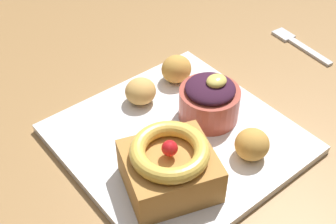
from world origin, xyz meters
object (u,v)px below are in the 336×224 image
(cake_slice, at_px, (170,166))
(fritter_front, at_px, (252,144))
(fritter_back, at_px, (176,69))
(fork, at_px, (298,44))
(berry_ramekin, at_px, (209,100))
(fritter_middle, at_px, (141,91))
(front_plate, at_px, (177,139))

(cake_slice, height_order, fritter_front, cake_slice)
(fritter_front, distance_m, fritter_back, 0.18)
(cake_slice, xyz_separation_m, fork, (0.37, 0.10, -0.04))
(berry_ramekin, distance_m, fritter_back, 0.09)
(cake_slice, relative_size, fritter_back, 2.73)
(berry_ramekin, distance_m, fritter_middle, 0.10)
(fritter_back, relative_size, fork, 0.36)
(front_plate, relative_size, cake_slice, 2.23)
(fritter_middle, bearing_deg, berry_ramekin, -57.52)
(cake_slice, bearing_deg, fritter_middle, 65.81)
(berry_ramekin, bearing_deg, cake_slice, -153.26)
(fritter_middle, height_order, fork, fritter_middle)
(fritter_middle, bearing_deg, fritter_front, -75.57)
(cake_slice, bearing_deg, fritter_front, -14.49)
(fritter_middle, relative_size, fork, 0.35)
(fritter_back, bearing_deg, cake_slice, -132.21)
(fritter_front, bearing_deg, cake_slice, 165.51)
(fork, bearing_deg, fritter_back, 84.98)
(cake_slice, xyz_separation_m, fritter_back, (0.14, 0.15, -0.01))
(cake_slice, distance_m, berry_ramekin, 0.13)
(fritter_front, height_order, fork, fritter_front)
(cake_slice, bearing_deg, front_plate, 43.31)
(front_plate, distance_m, fritter_front, 0.10)
(fritter_back, bearing_deg, fritter_front, -98.60)
(front_plate, distance_m, fritter_middle, 0.09)
(front_plate, bearing_deg, fritter_front, -60.20)
(berry_ramekin, bearing_deg, fritter_front, -96.10)
(fritter_front, bearing_deg, fritter_middle, 104.43)
(front_plate, distance_m, fork, 0.31)
(berry_ramekin, xyz_separation_m, fritter_back, (0.02, 0.09, -0.01))
(cake_slice, height_order, fritter_back, cake_slice)
(cake_slice, xyz_separation_m, fritter_middle, (0.06, 0.14, -0.01))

